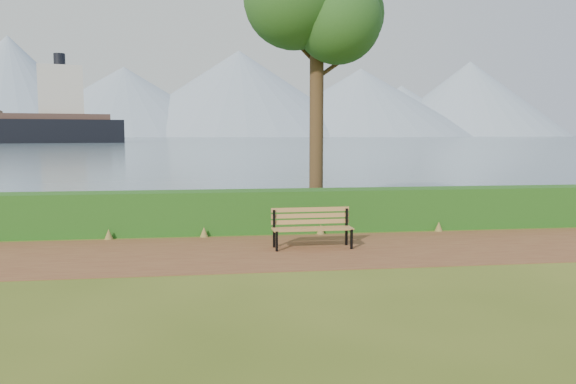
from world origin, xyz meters
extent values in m
plane|color=#3E5217|center=(0.00, 0.00, 0.00)|extent=(140.00, 140.00, 0.00)
cube|color=brown|center=(0.00, 0.30, 0.01)|extent=(40.00, 3.40, 0.01)
cube|color=#1C4714|center=(0.00, 2.60, 0.50)|extent=(32.00, 0.85, 1.00)
cube|color=#415668|center=(0.00, 260.00, 0.01)|extent=(700.00, 510.00, 0.00)
cone|color=#7D90A6|center=(-140.00, 410.00, 35.00)|extent=(140.00, 140.00, 70.00)
cone|color=#7D90A6|center=(-60.00, 395.00, 24.00)|extent=(160.00, 160.00, 48.00)
cone|color=#7D90A6|center=(20.00, 405.00, 31.00)|extent=(190.00, 190.00, 62.00)
cone|color=#7D90A6|center=(110.00, 400.00, 25.00)|extent=(170.00, 170.00, 50.00)
cone|color=#7D90A6|center=(200.00, 410.00, 29.00)|extent=(150.00, 150.00, 58.00)
cone|color=#7D90A6|center=(-10.00, 430.00, 17.50)|extent=(120.00, 120.00, 35.00)
cone|color=#7D90A6|center=(150.00, 425.00, 20.00)|extent=(130.00, 130.00, 40.00)
cube|color=black|center=(0.36, 0.26, 0.21)|extent=(0.05, 0.06, 0.41)
cube|color=black|center=(0.35, 0.67, 0.39)|extent=(0.05, 0.06, 0.79)
cube|color=black|center=(0.35, 0.47, 0.38)|extent=(0.06, 0.48, 0.05)
cube|color=black|center=(1.90, 0.30, 0.21)|extent=(0.05, 0.06, 0.41)
cube|color=black|center=(1.89, 0.70, 0.39)|extent=(0.05, 0.06, 0.79)
cube|color=black|center=(1.89, 0.50, 0.38)|extent=(0.06, 0.48, 0.05)
cube|color=#A06F3E|center=(1.13, 0.31, 0.41)|extent=(1.65, 0.12, 0.03)
cube|color=#A06F3E|center=(1.12, 0.42, 0.41)|extent=(1.65, 0.12, 0.03)
cube|color=#A06F3E|center=(1.12, 0.54, 0.41)|extent=(1.65, 0.12, 0.03)
cube|color=#A06F3E|center=(1.12, 0.66, 0.41)|extent=(1.65, 0.12, 0.03)
cube|color=#A06F3E|center=(1.12, 0.71, 0.52)|extent=(1.65, 0.08, 0.09)
cube|color=#A06F3E|center=(1.12, 0.71, 0.65)|extent=(1.65, 0.08, 0.09)
cube|color=#A06F3E|center=(1.12, 0.71, 0.78)|extent=(1.65, 0.08, 0.09)
cylinder|color=#3E2819|center=(1.93, 4.42, 3.38)|extent=(0.38, 0.38, 6.76)
sphere|color=#1B4818|center=(2.67, 4.92, 5.63)|extent=(2.44, 2.44, 2.44)
sphere|color=#1B4818|center=(2.38, 3.86, 5.26)|extent=(2.25, 2.25, 2.25)
cylinder|color=#3E2819|center=(2.36, 4.42, 4.13)|extent=(0.99, 0.11, 0.74)
cylinder|color=#3E2819|center=(1.56, 4.51, 4.60)|extent=(0.76, 0.35, 0.68)
cube|color=beige|center=(-37.01, 133.81, 12.30)|extent=(12.02, 11.42, 12.30)
cylinder|color=black|center=(-37.01, 133.81, 19.57)|extent=(2.68, 2.68, 3.91)
camera|label=1|loc=(-0.91, -10.68, 2.36)|focal=35.00mm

